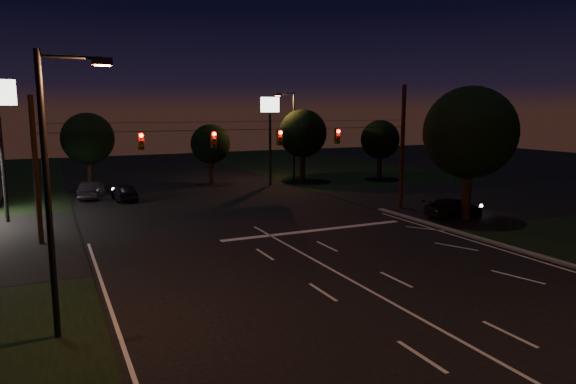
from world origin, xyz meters
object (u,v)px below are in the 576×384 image
tree_right_near (468,134)px  car_cross (454,208)px  car_oncoming_b (92,190)px  utility_pole_right (400,208)px  car_oncoming_a (125,192)px

tree_right_near → car_cross: (-0.14, 0.82, -5.04)m
tree_right_near → car_oncoming_b: 29.42m
utility_pole_right → tree_right_near: size_ratio=1.03×
tree_right_near → car_cross: size_ratio=1.99×
tree_right_near → car_oncoming_a: size_ratio=2.15×
car_cross → utility_pole_right: bearing=15.6°
car_oncoming_b → car_cross: car_oncoming_b is taller
car_oncoming_a → car_cross: 25.29m
tree_right_near → car_oncoming_a: (-19.47, 17.12, -4.98)m
tree_right_near → car_oncoming_b: bearing=138.6°
car_oncoming_a → car_cross: car_oncoming_a is taller
car_cross → car_oncoming_b: bearing=46.1°
utility_pole_right → car_oncoming_a: (-17.95, 12.28, 0.69)m
car_oncoming_b → car_cross: 28.36m
car_oncoming_a → car_cross: (19.34, -16.30, -0.06)m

